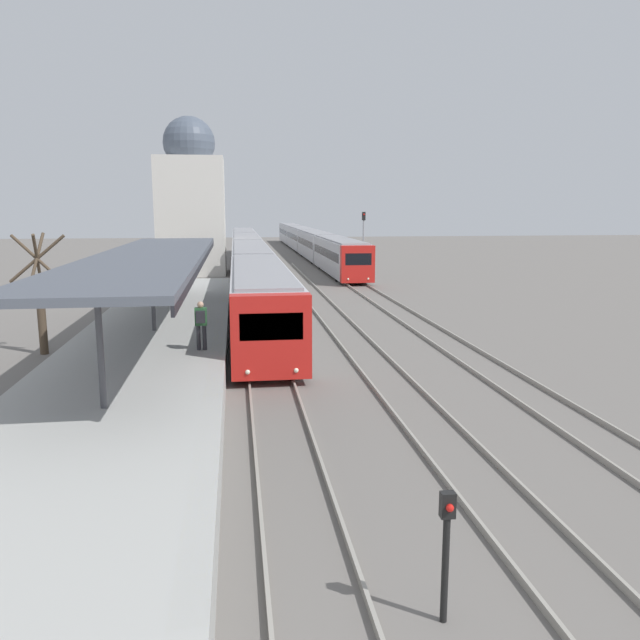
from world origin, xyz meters
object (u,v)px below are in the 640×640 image
(signal_post_near, at_px, (446,543))
(signal_mast_far, at_px, (363,236))
(person_on_platform, at_px, (201,322))
(train_near, at_px, (249,257))
(train_far, at_px, (308,241))

(signal_post_near, xyz_separation_m, signal_mast_far, (8.17, 45.27, 2.15))
(signal_post_near, bearing_deg, person_on_platform, 106.40)
(train_near, relative_size, train_far, 1.01)
(train_near, distance_m, signal_mast_far, 10.08)
(train_near, height_order, train_far, train_near)
(train_far, distance_m, signal_post_near, 69.16)
(train_far, xyz_separation_m, signal_mast_far, (2.07, -23.61, 1.62))
(train_near, distance_m, signal_post_near, 43.92)
(train_near, relative_size, signal_mast_far, 12.03)
(train_near, bearing_deg, signal_mast_far, 8.02)
(train_near, height_order, signal_mast_far, signal_mast_far)
(signal_mast_far, bearing_deg, train_near, -171.98)
(train_near, bearing_deg, person_on_platform, -94.27)
(train_near, xyz_separation_m, train_far, (7.79, 25.00, -0.01))
(train_near, bearing_deg, signal_post_near, -87.80)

